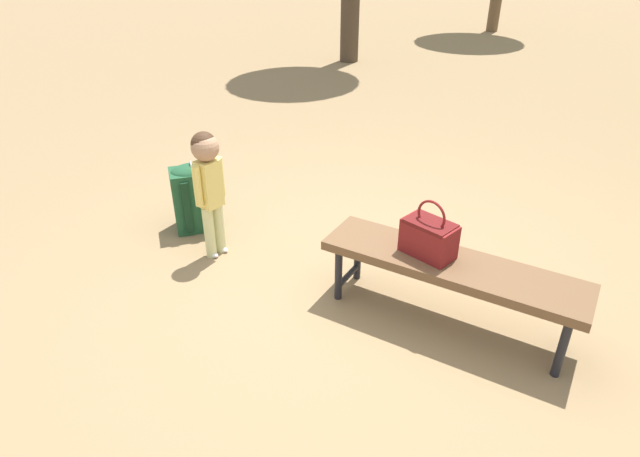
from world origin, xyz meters
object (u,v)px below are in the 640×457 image
child_standing (208,176)px  backpack_large (195,195)px  park_bench (451,270)px  handbag (429,237)px

child_standing → backpack_large: child_standing is taller
park_bench → child_standing: bearing=1.5°
handbag → child_standing: size_ratio=0.38×
child_standing → backpack_large: 0.59m
child_standing → backpack_large: (0.39, -0.26, -0.36)m
child_standing → park_bench: bearing=-178.5°
park_bench → handbag: handbag is taller
handbag → child_standing: 1.62m
handbag → child_standing: (1.62, 0.06, 0.08)m
park_bench → backpack_large: size_ratio=2.73×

